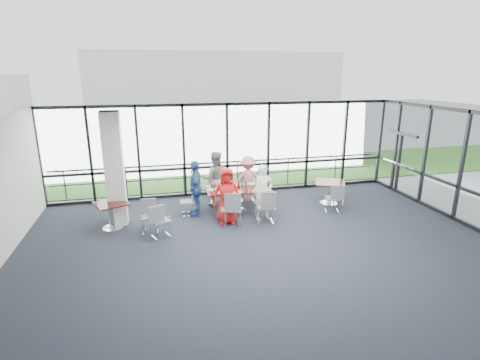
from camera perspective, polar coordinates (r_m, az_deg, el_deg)
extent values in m
cube|color=#222531|center=(9.03, 4.63, -11.68)|extent=(12.00, 10.00, 0.02)
cube|color=white|center=(8.05, 5.15, 8.97)|extent=(12.00, 10.00, 0.04)
cube|color=silver|center=(4.45, 26.92, -21.59)|extent=(12.00, 0.10, 3.20)
cube|color=white|center=(13.08, -1.97, 4.71)|extent=(12.00, 0.10, 3.20)
cube|color=black|center=(14.53, 23.03, 2.35)|extent=(0.12, 1.60, 2.10)
cube|color=white|center=(10.94, -18.59, 1.56)|extent=(0.50, 0.50, 3.20)
cube|color=gray|center=(18.25, -5.07, 2.75)|extent=(80.00, 70.00, 0.02)
cube|color=#27611B|center=(16.32, -4.02, 1.27)|extent=(80.00, 5.00, 0.01)
cube|color=white|center=(40.12, -4.18, 14.43)|extent=(24.00, 10.00, 6.00)
cylinder|color=#2D2D33|center=(13.91, -2.42, 0.74)|extent=(12.00, 0.06, 0.06)
cube|color=#3E110B|center=(11.51, -0.35, -1.36)|extent=(1.98, 1.11, 0.04)
cylinder|color=silver|center=(11.63, -0.34, -3.12)|extent=(0.12, 0.12, 0.71)
cylinder|color=silver|center=(11.75, -0.34, -4.69)|extent=(0.56, 0.56, 0.03)
cube|color=#3E110B|center=(10.84, -19.09, -3.42)|extent=(1.05, 1.05, 0.04)
cylinder|color=silver|center=(10.97, -18.91, -5.27)|extent=(0.12, 0.12, 0.71)
cube|color=#3E110B|center=(12.53, 13.54, -0.36)|extent=(1.21, 1.21, 0.04)
cylinder|color=silver|center=(12.64, 13.43, -1.99)|extent=(0.12, 0.12, 0.71)
imported|color=red|center=(10.63, -2.04, -2.40)|extent=(0.84, 0.59, 1.63)
imported|color=white|center=(10.89, 3.61, -1.93)|extent=(0.65, 0.52, 1.64)
imported|color=slate|center=(12.08, -3.81, 0.22)|extent=(0.91, 0.61, 1.77)
imported|color=#D2817F|center=(12.41, 1.21, 0.14)|extent=(1.02, 0.56, 1.54)
imported|color=#315C9F|center=(11.29, -6.77, -1.23)|extent=(0.64, 1.04, 1.69)
cylinder|color=white|center=(11.09, -2.89, -1.93)|extent=(0.27, 0.27, 0.01)
cylinder|color=white|center=(11.30, 3.09, -1.59)|extent=(0.28, 0.28, 0.01)
cylinder|color=white|center=(11.69, -3.12, -0.97)|extent=(0.24, 0.24, 0.01)
cylinder|color=white|center=(11.94, 1.66, -0.59)|extent=(0.27, 0.27, 0.01)
cylinder|color=white|center=(11.35, -4.55, -1.53)|extent=(0.25, 0.25, 0.01)
cylinder|color=white|center=(11.24, -1.39, -1.35)|extent=(0.07, 0.07, 0.13)
cylinder|color=white|center=(11.35, 1.36, -1.18)|extent=(0.06, 0.06, 0.13)
cylinder|color=white|center=(11.71, -0.42, -0.61)|extent=(0.07, 0.07, 0.14)
cylinder|color=white|center=(11.21, -3.89, -1.38)|extent=(0.08, 0.08, 0.15)
cube|color=silver|center=(11.13, -0.45, -1.87)|extent=(0.36, 0.32, 0.00)
cube|color=silver|center=(11.43, 3.80, -1.42)|extent=(0.38, 0.31, 0.00)
cube|color=silver|center=(11.93, -0.11, -0.62)|extent=(0.32, 0.23, 0.00)
cube|color=black|center=(11.56, -0.22, -1.08)|extent=(0.10, 0.07, 0.04)
cylinder|color=#A60717|center=(11.58, -0.19, -0.68)|extent=(0.06, 0.06, 0.18)
cylinder|color=#257B2A|center=(11.57, 0.29, -0.66)|extent=(0.05, 0.05, 0.20)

